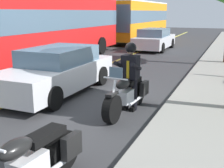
{
  "coord_description": "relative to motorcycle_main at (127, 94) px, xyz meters",
  "views": [
    {
      "loc": [
        7.03,
        3.53,
        2.47
      ],
      "look_at": [
        0.73,
        0.86,
        0.75
      ],
      "focal_mm": 46.22,
      "sensor_mm": 36.0,
      "label": 1
    }
  ],
  "objects": [
    {
      "name": "lane_center_stripe",
      "position": [
        -0.48,
        -3.16,
        -0.45
      ],
      "size": [
        60.0,
        0.16,
        0.01
      ],
      "primitive_type": "cube",
      "color": "#E5DB4C",
      "rests_on": "ground_plane"
    },
    {
      "name": "ground_plane",
      "position": [
        -0.48,
        -1.16,
        -0.45
      ],
      "size": [
        80.0,
        80.0,
        0.0
      ],
      "primitive_type": "plane",
      "color": "#333335"
    },
    {
      "name": "car_silver",
      "position": [
        -12.2,
        -2.53,
        0.24
      ],
      "size": [
        4.6,
        1.92,
        1.4
      ],
      "color": "silver",
      "rests_on": "ground_plane"
    },
    {
      "name": "bus_far",
      "position": [
        -17.93,
        -5.56,
        1.42
      ],
      "size": [
        11.05,
        2.7,
        3.3
      ],
      "color": "orange",
      "rests_on": "ground_plane"
    },
    {
      "name": "rider_main",
      "position": [
        -0.19,
        0.01,
        0.58
      ],
      "size": [
        0.64,
        0.57,
        1.74
      ],
      "color": "black",
      "rests_on": "ground_plane"
    },
    {
      "name": "bus_near",
      "position": [
        -5.86,
        -6.2,
        1.42
      ],
      "size": [
        11.05,
        2.7,
        3.3
      ],
      "color": "red",
      "rests_on": "ground_plane"
    },
    {
      "name": "motorcycle_main",
      "position": [
        0.0,
        0.0,
        0.0
      ],
      "size": [
        2.22,
        0.67,
        1.26
      ],
      "color": "black",
      "rests_on": "ground_plane"
    },
    {
      "name": "motorcycle_parked",
      "position": [
        3.69,
        -0.05,
        0.0
      ],
      "size": [
        2.22,
        0.7,
        1.26
      ],
      "color": "black",
      "rests_on": "ground_plane"
    },
    {
      "name": "car_dark",
      "position": [
        -0.88,
        -2.63,
        0.24
      ],
      "size": [
        4.6,
        1.92,
        1.4
      ],
      "color": "silver",
      "rests_on": "ground_plane"
    }
  ]
}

